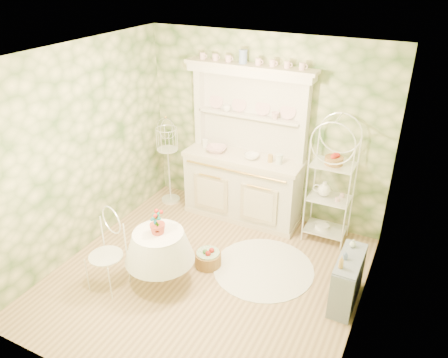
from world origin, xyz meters
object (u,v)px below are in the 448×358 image
at_px(side_shelf, 347,280).
at_px(bakers_rack, 331,183).
at_px(round_table, 160,257).
at_px(birdcage_stand, 169,163).
at_px(kitchen_dresser, 244,147).
at_px(cafe_chair, 106,259).
at_px(floor_basket, 208,258).

bearing_deg(side_shelf, bakers_rack, 109.58).
distance_m(round_table, birdcage_stand, 2.02).
distance_m(kitchen_dresser, cafe_chair, 2.43).
bearing_deg(birdcage_stand, kitchen_dresser, 4.41).
height_order(kitchen_dresser, floor_basket, kitchen_dresser).
xyz_separation_m(bakers_rack, birdcage_stand, (-2.53, -0.08, -0.20)).
distance_m(bakers_rack, side_shelf, 1.40).
relative_size(kitchen_dresser, round_table, 3.19).
bearing_deg(side_shelf, cafe_chair, -164.38).
xyz_separation_m(birdcage_stand, floor_basket, (1.34, -1.19, -0.57)).
relative_size(round_table, birdcage_stand, 0.53).
height_order(bakers_rack, floor_basket, bakers_rack).
relative_size(side_shelf, cafe_chair, 0.86).
xyz_separation_m(bakers_rack, side_shelf, (0.54, -1.15, -0.58)).
xyz_separation_m(round_table, birdcage_stand, (-0.98, 1.73, 0.32)).
xyz_separation_m(side_shelf, cafe_chair, (-2.60, -1.02, 0.11)).
bearing_deg(round_table, side_shelf, 17.50).
relative_size(bakers_rack, cafe_chair, 2.16).
distance_m(round_table, floor_basket, 0.69).
bearing_deg(floor_basket, round_table, -124.00).
distance_m(side_shelf, cafe_chair, 2.79).
relative_size(kitchen_dresser, floor_basket, 6.71).
xyz_separation_m(kitchen_dresser, round_table, (-0.25, -1.82, -0.79)).
bearing_deg(bakers_rack, round_table, -131.02).
bearing_deg(side_shelf, floor_basket, 178.38).
xyz_separation_m(cafe_chair, birdcage_stand, (-0.47, 2.09, 0.27)).
distance_m(side_shelf, birdcage_stand, 3.28).
bearing_deg(floor_basket, bakers_rack, 47.04).
bearing_deg(cafe_chair, floor_basket, 61.49).
relative_size(round_table, floor_basket, 2.11).
height_order(bakers_rack, side_shelf, bakers_rack).
height_order(cafe_chair, birdcage_stand, birdcage_stand).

